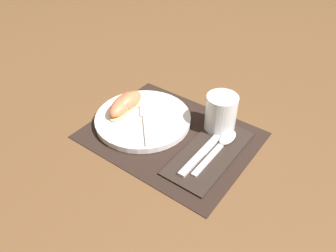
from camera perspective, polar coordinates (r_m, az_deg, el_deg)
The scene contains 10 objects.
ground_plane at distance 0.83m, azimuth 0.44°, elevation -1.68°, with size 3.00×3.00×0.00m, color brown.
placemat at distance 0.83m, azimuth 0.45°, elevation -1.57°, with size 0.41×0.32×0.00m.
plate at distance 0.87m, azimuth -4.29°, elevation 1.30°, with size 0.25×0.25×0.02m.
juice_glass at distance 0.83m, azimuth 9.15°, elevation 1.94°, with size 0.08×0.08×0.10m.
napkin at distance 0.79m, azimuth 7.42°, elevation -4.41°, with size 0.11×0.25×0.00m.
knife at distance 0.78m, azimuth 6.51°, elevation -4.10°, with size 0.02×0.22×0.01m.
spoon at distance 0.80m, azimuth 9.47°, elevation -2.93°, with size 0.03×0.19×0.01m.
fork at distance 0.85m, azimuth -3.92°, elevation 1.40°, with size 0.14×0.15×0.00m.
citrus_wedge_0 at distance 0.89m, azimuth -6.88°, elevation 4.13°, with size 0.05×0.10×0.04m.
citrus_wedge_1 at distance 0.88m, azimuth -7.87°, elevation 3.67°, with size 0.08×0.13×0.04m.
Camera 1 is at (0.37, -0.51, 0.54)m, focal length 35.00 mm.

